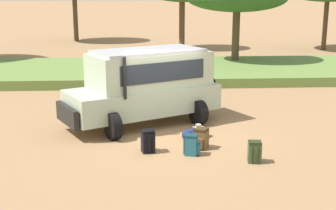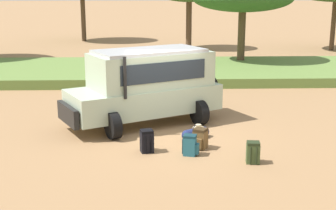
{
  "view_description": "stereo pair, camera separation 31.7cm",
  "coord_description": "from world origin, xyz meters",
  "px_view_note": "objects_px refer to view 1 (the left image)",
  "views": [
    {
      "loc": [
        -0.79,
        -13.52,
        4.34
      ],
      "look_at": [
        -0.01,
        -0.2,
        1.0
      ],
      "focal_mm": 50.0,
      "sensor_mm": 36.0,
      "label": 1
    },
    {
      "loc": [
        -0.47,
        -13.53,
        4.34
      ],
      "look_at": [
        -0.01,
        -0.2,
        1.0
      ],
      "focal_mm": 50.0,
      "sensor_mm": 36.0,
      "label": 2
    }
  ],
  "objects_px": {
    "safari_vehicle": "(146,85)",
    "backpack_cluster_center": "(192,145)",
    "backpack_outermost": "(148,141)",
    "duffel_bag_low_black_case": "(196,133)",
    "backpack_beside_front_wheel": "(201,138)",
    "backpack_near_rear_wheel": "(254,152)"
  },
  "relations": [
    {
      "from": "safari_vehicle",
      "to": "backpack_outermost",
      "type": "distance_m",
      "value": 2.97
    },
    {
      "from": "backpack_beside_front_wheel",
      "to": "duffel_bag_low_black_case",
      "type": "distance_m",
      "value": 0.9
    },
    {
      "from": "safari_vehicle",
      "to": "backpack_beside_front_wheel",
      "type": "bearing_deg",
      "value": -60.05
    },
    {
      "from": "backpack_cluster_center",
      "to": "duffel_bag_low_black_case",
      "type": "distance_m",
      "value": 1.45
    },
    {
      "from": "backpack_cluster_center",
      "to": "backpack_outermost",
      "type": "xyz_separation_m",
      "value": [
        -1.16,
        0.3,
        0.03
      ]
    },
    {
      "from": "duffel_bag_low_black_case",
      "to": "backpack_cluster_center",
      "type": "bearing_deg",
      "value": -101.01
    },
    {
      "from": "backpack_outermost",
      "to": "backpack_beside_front_wheel",
      "type": "bearing_deg",
      "value": 8.6
    },
    {
      "from": "backpack_beside_front_wheel",
      "to": "backpack_near_rear_wheel",
      "type": "distance_m",
      "value": 1.69
    },
    {
      "from": "backpack_outermost",
      "to": "duffel_bag_low_black_case",
      "type": "distance_m",
      "value": 1.83
    },
    {
      "from": "backpack_near_rear_wheel",
      "to": "duffel_bag_low_black_case",
      "type": "bearing_deg",
      "value": 121.87
    },
    {
      "from": "safari_vehicle",
      "to": "backpack_beside_front_wheel",
      "type": "relative_size",
      "value": 9.27
    },
    {
      "from": "safari_vehicle",
      "to": "backpack_near_rear_wheel",
      "type": "xyz_separation_m",
      "value": [
        2.72,
        -3.73,
        -1.02
      ]
    },
    {
      "from": "backpack_beside_front_wheel",
      "to": "backpack_cluster_center",
      "type": "relative_size",
      "value": 1.03
    },
    {
      "from": "backpack_beside_front_wheel",
      "to": "backpack_near_rear_wheel",
      "type": "xyz_separation_m",
      "value": [
        1.23,
        -1.15,
        -0.01
      ]
    },
    {
      "from": "backpack_beside_front_wheel",
      "to": "backpack_near_rear_wheel",
      "type": "height_order",
      "value": "backpack_beside_front_wheel"
    },
    {
      "from": "backpack_near_rear_wheel",
      "to": "duffel_bag_low_black_case",
      "type": "relative_size",
      "value": 0.66
    },
    {
      "from": "duffel_bag_low_black_case",
      "to": "backpack_near_rear_wheel",
      "type": "bearing_deg",
      "value": -58.13
    },
    {
      "from": "safari_vehicle",
      "to": "backpack_cluster_center",
      "type": "height_order",
      "value": "safari_vehicle"
    },
    {
      "from": "backpack_beside_front_wheel",
      "to": "backpack_outermost",
      "type": "xyz_separation_m",
      "value": [
        -1.48,
        -0.22,
        0.02
      ]
    },
    {
      "from": "backpack_cluster_center",
      "to": "backpack_near_rear_wheel",
      "type": "height_order",
      "value": "backpack_near_rear_wheel"
    },
    {
      "from": "safari_vehicle",
      "to": "duffel_bag_low_black_case",
      "type": "height_order",
      "value": "safari_vehicle"
    },
    {
      "from": "safari_vehicle",
      "to": "backpack_cluster_center",
      "type": "bearing_deg",
      "value": -69.33
    }
  ]
}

